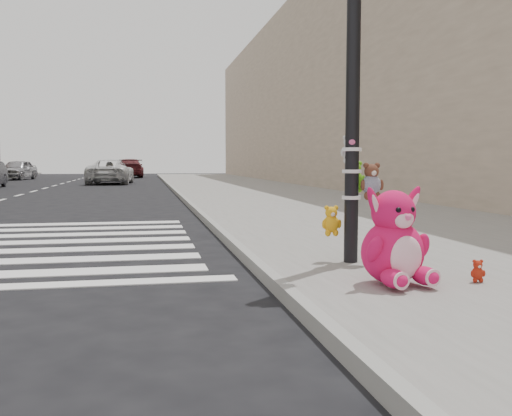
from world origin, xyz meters
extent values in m
plane|color=black|center=(0.00, 0.00, 0.00)|extent=(120.00, 120.00, 0.00)
cube|color=slate|center=(5.00, 10.00, 0.07)|extent=(7.00, 80.00, 0.14)
cube|color=gray|center=(1.55, 10.00, 0.07)|extent=(0.12, 80.00, 0.15)
cube|color=#BCA68F|center=(10.50, 20.00, 5.00)|extent=(5.00, 60.00, 10.00)
cylinder|color=black|center=(2.60, 1.80, 2.14)|extent=(0.16, 0.16, 4.00)
cylinder|color=white|center=(2.60, 1.80, 0.89)|extent=(0.22, 0.22, 0.04)
cylinder|color=white|center=(2.60, 1.80, 1.19)|extent=(0.22, 0.22, 0.04)
cylinder|color=white|center=(2.60, 1.80, 1.44)|extent=(0.22, 0.22, 0.04)
ellipsoid|color=#E21357|center=(2.45, 0.31, 0.23)|extent=(0.25, 0.35, 0.17)
ellipsoid|color=#E21357|center=(2.78, 0.37, 0.23)|extent=(0.25, 0.35, 0.17)
ellipsoid|color=#E21357|center=(2.57, 0.60, 0.44)|extent=(0.69, 0.62, 0.61)
ellipsoid|color=#F9BFD1|center=(2.61, 0.39, 0.42)|extent=(0.35, 0.18, 0.40)
sphere|color=#E21357|center=(2.57, 0.60, 0.82)|extent=(0.49, 0.49, 0.42)
ellipsoid|color=#E21357|center=(2.38, 0.58, 0.88)|extent=(0.30, 0.14, 0.42)
ellipsoid|color=#E21357|center=(2.75, 0.65, 0.88)|extent=(0.30, 0.14, 0.42)
imported|color=silver|center=(-1.64, 30.18, 0.71)|extent=(2.68, 5.26, 1.42)
imported|color=#52171B|center=(-0.88, 44.09, 0.76)|extent=(2.40, 5.35, 1.52)
imported|color=#A5A4A9|center=(-8.70, 39.44, 0.73)|extent=(2.39, 4.51, 1.46)
camera|label=1|loc=(0.26, -4.40, 1.30)|focal=40.00mm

